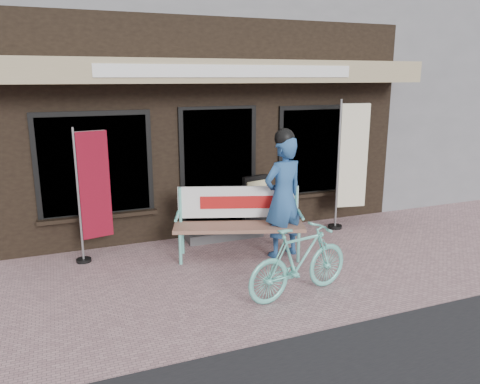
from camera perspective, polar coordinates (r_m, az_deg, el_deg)
name	(u,v)px	position (r m, az deg, el deg)	size (l,w,h in m)	color
ground	(267,277)	(6.53, 3.26, -10.28)	(70.00, 70.00, 0.00)	#AA8286
storefront	(173,61)	(10.66, -8.21, 15.47)	(7.00, 6.77, 6.00)	black
neighbor_right_near	(452,72)	(15.50, 24.39, 13.17)	(10.00, 7.00, 5.60)	slate
bench	(239,217)	(7.06, -0.15, -3.01)	(2.00, 1.09, 1.05)	#69CEBE
person	(283,195)	(7.00, 5.30, -0.33)	(0.74, 0.57, 1.95)	#28538D
bicycle	(299,261)	(5.89, 7.25, -8.34)	(0.43, 1.51, 0.91)	#69CEBE
nobori_red	(92,193)	(7.13, -17.57, -0.09)	(0.59, 0.26, 1.99)	gray
nobori_cream	(350,163)	(8.48, 13.31, 3.45)	(0.68, 0.29, 2.30)	gray
menu_stand	(255,202)	(8.26, 1.85, -1.28)	(0.50, 0.22, 0.99)	black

